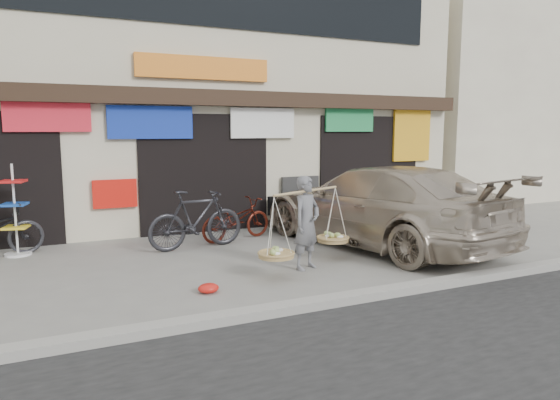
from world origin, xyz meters
name	(u,v)px	position (x,y,z in m)	size (l,w,h in m)	color
ground	(265,269)	(0.00, 0.00, 0.00)	(70.00, 70.00, 0.00)	gray
kerb	(323,302)	(0.00, -2.00, 0.06)	(70.00, 0.25, 0.12)	gray
shophouse_block	(174,90)	(0.00, 6.42, 3.45)	(14.00, 6.32, 7.00)	beige
neighbor_east	(508,109)	(13.50, 7.00, 3.20)	(12.00, 7.00, 6.40)	beige
street_vendor	(307,227)	(0.65, -0.27, 0.72)	(1.96, 1.18, 1.58)	slate
bike_1	(196,219)	(-0.65, 1.94, 0.59)	(0.55, 1.95, 1.17)	#26272B
bike_2	(236,219)	(0.34, 2.37, 0.45)	(0.59, 1.69, 0.89)	#4E160D
suv	(378,205)	(2.81, 0.74, 0.82)	(3.38, 5.97, 1.63)	#B9AA95
display_rack	(16,219)	(-3.86, 2.80, 0.69)	(0.50, 0.50, 1.72)	silver
red_bag	(208,288)	(-1.22, -0.82, 0.07)	(0.31, 0.25, 0.14)	red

